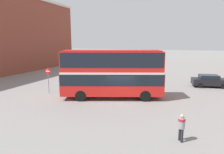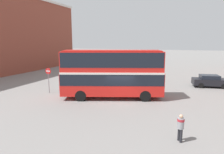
% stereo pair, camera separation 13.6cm
% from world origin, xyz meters
% --- Properties ---
extents(ground_plane, '(240.00, 240.00, 0.00)m').
position_xyz_m(ground_plane, '(0.00, 0.00, 0.00)').
color(ground_plane, gray).
extents(double_decker_bus, '(10.31, 5.69, 4.88)m').
position_xyz_m(double_decker_bus, '(-1.22, 0.51, 2.79)').
color(double_decker_bus, red).
rests_on(double_decker_bus, ground_plane).
extents(pedestrian_foreground, '(0.56, 0.56, 1.65)m').
position_xyz_m(pedestrian_foreground, '(5.61, -6.52, 1.01)').
color(pedestrian_foreground, '#232328').
rests_on(pedestrian_foreground, ground_plane).
extents(parked_car_kerb_near, '(4.47, 2.56, 1.47)m').
position_xyz_m(parked_car_kerb_near, '(-10.42, 16.97, 0.74)').
color(parked_car_kerb_near, maroon).
rests_on(parked_car_kerb_near, ground_plane).
extents(parked_car_kerb_far, '(4.52, 2.56, 1.54)m').
position_xyz_m(parked_car_kerb_far, '(8.69, 9.53, 0.79)').
color(parked_car_kerb_far, black).
rests_on(parked_car_kerb_far, ground_plane).
extents(no_entry_sign, '(0.69, 0.08, 2.83)m').
position_xyz_m(no_entry_sign, '(-8.59, -0.01, 1.93)').
color(no_entry_sign, gray).
rests_on(no_entry_sign, ground_plane).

